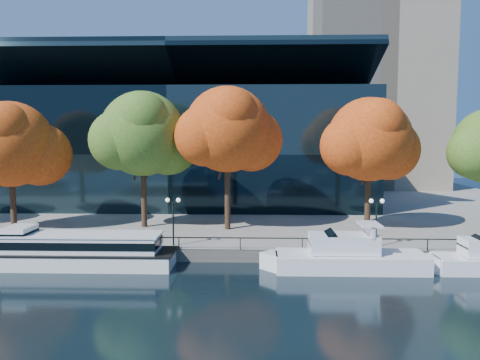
{
  "coord_description": "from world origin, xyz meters",
  "views": [
    {
      "loc": [
        6.14,
        -33.91,
        10.21
      ],
      "look_at": [
        4.83,
        8.0,
        6.21
      ],
      "focal_mm": 35.0,
      "sensor_mm": 36.0,
      "label": 1
    }
  ],
  "objects_px": {
    "tour_boat": "(72,250)",
    "lamp_1": "(173,210)",
    "lamp_2": "(376,211)",
    "tree_2": "(144,136)",
    "tree_3": "(229,131)",
    "tree_4": "(371,141)",
    "cruiser_near": "(344,256)",
    "tree_1": "(12,146)"
  },
  "relations": [
    {
      "from": "tree_3",
      "to": "lamp_2",
      "type": "xyz_separation_m",
      "value": [
        12.53,
        -6.94,
        -6.64
      ]
    },
    {
      "from": "tree_1",
      "to": "tour_boat",
      "type": "bearing_deg",
      "value": -45.13
    },
    {
      "from": "tree_3",
      "to": "lamp_2",
      "type": "distance_m",
      "value": 15.79
    },
    {
      "from": "tour_boat",
      "to": "lamp_1",
      "type": "bearing_deg",
      "value": 22.89
    },
    {
      "from": "cruiser_near",
      "to": "lamp_2",
      "type": "bearing_deg",
      "value": 47.11
    },
    {
      "from": "tree_1",
      "to": "tree_4",
      "type": "distance_m",
      "value": 34.77
    },
    {
      "from": "cruiser_near",
      "to": "tree_2",
      "type": "distance_m",
      "value": 23.0
    },
    {
      "from": "tree_2",
      "to": "tree_3",
      "type": "height_order",
      "value": "tree_3"
    },
    {
      "from": "tree_1",
      "to": "lamp_2",
      "type": "relative_size",
      "value": 3.11
    },
    {
      "from": "tree_1",
      "to": "tree_2",
      "type": "xyz_separation_m",
      "value": [
        12.54,
        1.7,
        1.02
      ]
    },
    {
      "from": "tour_boat",
      "to": "lamp_2",
      "type": "bearing_deg",
      "value": 7.35
    },
    {
      "from": "tree_3",
      "to": "lamp_1",
      "type": "height_order",
      "value": "tree_3"
    },
    {
      "from": "tree_3",
      "to": "tree_4",
      "type": "relative_size",
      "value": 1.08
    },
    {
      "from": "tree_1",
      "to": "tree_2",
      "type": "relative_size",
      "value": 0.92
    },
    {
      "from": "tour_boat",
      "to": "lamp_1",
      "type": "xyz_separation_m",
      "value": [
        7.41,
        3.13,
        2.63
      ]
    },
    {
      "from": "tree_1",
      "to": "tree_2",
      "type": "bearing_deg",
      "value": 7.73
    },
    {
      "from": "cruiser_near",
      "to": "tree_2",
      "type": "height_order",
      "value": "tree_2"
    },
    {
      "from": "tour_boat",
      "to": "tree_4",
      "type": "bearing_deg",
      "value": 22.0
    },
    {
      "from": "tour_boat",
      "to": "tree_2",
      "type": "relative_size",
      "value": 1.23
    },
    {
      "from": "cruiser_near",
      "to": "lamp_1",
      "type": "relative_size",
      "value": 3.11
    },
    {
      "from": "tour_boat",
      "to": "tree_2",
      "type": "height_order",
      "value": "tree_2"
    },
    {
      "from": "tree_4",
      "to": "lamp_1",
      "type": "xyz_separation_m",
      "value": [
        -18.03,
        -7.15,
        -5.67
      ]
    },
    {
      "from": "tree_2",
      "to": "tree_3",
      "type": "xyz_separation_m",
      "value": [
        8.5,
        -0.99,
        0.41
      ]
    },
    {
      "from": "tree_2",
      "to": "tree_3",
      "type": "relative_size",
      "value": 0.97
    },
    {
      "from": "lamp_2",
      "to": "tree_2",
      "type": "bearing_deg",
      "value": 159.36
    },
    {
      "from": "lamp_2",
      "to": "lamp_1",
      "type": "bearing_deg",
      "value": 180.0
    },
    {
      "from": "tree_2",
      "to": "lamp_1",
      "type": "bearing_deg",
      "value": -62.2
    },
    {
      "from": "lamp_1",
      "to": "lamp_2",
      "type": "bearing_deg",
      "value": 0.0
    },
    {
      "from": "tree_3",
      "to": "tree_2",
      "type": "bearing_deg",
      "value": 173.37
    },
    {
      "from": "tour_boat",
      "to": "lamp_2",
      "type": "xyz_separation_m",
      "value": [
        24.27,
        3.13,
        2.63
      ]
    },
    {
      "from": "cruiser_near",
      "to": "lamp_2",
      "type": "xyz_separation_m",
      "value": [
        3.27,
        3.52,
        2.85
      ]
    },
    {
      "from": "tree_4",
      "to": "lamp_2",
      "type": "height_order",
      "value": "tree_4"
    },
    {
      "from": "lamp_2",
      "to": "tour_boat",
      "type": "bearing_deg",
      "value": -172.65
    },
    {
      "from": "cruiser_near",
      "to": "lamp_2",
      "type": "relative_size",
      "value": 3.11
    },
    {
      "from": "tree_4",
      "to": "lamp_1",
      "type": "relative_size",
      "value": 3.2
    },
    {
      "from": "cruiser_near",
      "to": "tree_2",
      "type": "bearing_deg",
      "value": 147.21
    },
    {
      "from": "tour_boat",
      "to": "tree_2",
      "type": "xyz_separation_m",
      "value": [
        3.23,
        11.05,
        8.86
      ]
    },
    {
      "from": "tree_1",
      "to": "tree_4",
      "type": "bearing_deg",
      "value": 1.53
    },
    {
      "from": "tree_4",
      "to": "lamp_2",
      "type": "bearing_deg",
      "value": -99.3
    },
    {
      "from": "lamp_1",
      "to": "lamp_2",
      "type": "distance_m",
      "value": 16.86
    },
    {
      "from": "tree_2",
      "to": "lamp_1",
      "type": "relative_size",
      "value": 3.38
    },
    {
      "from": "tour_boat",
      "to": "lamp_1",
      "type": "distance_m",
      "value": 8.47
    }
  ]
}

